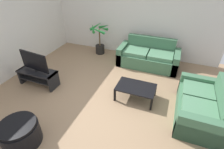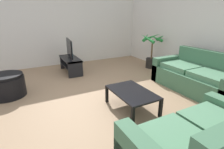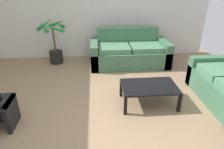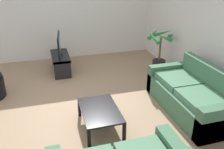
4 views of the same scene
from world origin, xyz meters
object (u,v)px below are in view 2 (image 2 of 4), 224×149
object	(u,v)px
ottoman	(7,86)
coffee_table	(132,93)
tv	(69,48)
potted_palm	(151,53)
tv_stand	(71,63)
couch_main	(196,78)

from	to	relation	value
ottoman	coffee_table	bearing A→B (deg)	50.46
tv	ottoman	xyz separation A→B (m)	(1.01, -1.65, -0.50)
tv	coffee_table	distance (m)	2.78
potted_palm	coffee_table	bearing A→B (deg)	-46.78
tv	coffee_table	size ratio (longest dim) A/B	0.95
tv_stand	tv	size ratio (longest dim) A/B	1.20
coffee_table	tv	bearing A→B (deg)	-171.38
couch_main	potted_palm	distance (m)	1.93
potted_palm	ottoman	bearing A→B (deg)	-86.43
couch_main	potted_palm	bearing A→B (deg)	172.07
tv	potted_palm	xyz separation A→B (m)	(0.75, 2.49, -0.25)
tv_stand	ottoman	world-z (taller)	ottoman
couch_main	tv	bearing A→B (deg)	-140.04
tv_stand	tv	xyz separation A→B (m)	(0.00, 0.00, 0.45)
potted_palm	ottoman	size ratio (longest dim) A/B	1.58
couch_main	tv_stand	xyz separation A→B (m)	(-2.66, -2.23, -0.01)
tv_stand	potted_palm	size ratio (longest dim) A/B	0.97
coffee_table	potted_palm	size ratio (longest dim) A/B	0.84
tv	potted_palm	distance (m)	2.62
couch_main	ottoman	size ratio (longest dim) A/B	2.73
coffee_table	potted_palm	world-z (taller)	potted_palm
tv	potted_palm	size ratio (longest dim) A/B	0.81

